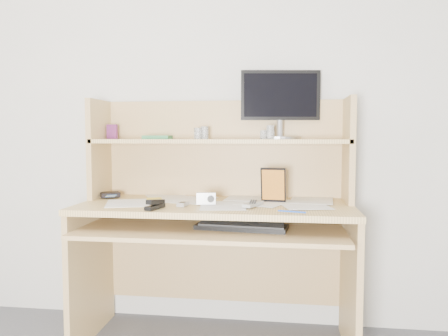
# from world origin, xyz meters

# --- Properties ---
(back_wall) EXTENTS (3.60, 0.04, 2.50)m
(back_wall) POSITION_xyz_m (0.00, 1.80, 1.25)
(back_wall) COLOR beige
(back_wall) RESTS_ON floor
(desk) EXTENTS (1.40, 0.70, 1.30)m
(desk) POSITION_xyz_m (0.00, 1.56, 0.69)
(desk) COLOR #D8B66F
(desk) RESTS_ON floor
(paper_clutter) EXTENTS (1.32, 0.54, 0.01)m
(paper_clutter) POSITION_xyz_m (0.00, 1.48, 0.75)
(paper_clutter) COLOR white
(paper_clutter) RESTS_ON desk
(keyboard) EXTENTS (0.45, 0.20, 0.03)m
(keyboard) POSITION_xyz_m (0.15, 1.34, 0.66)
(keyboard) COLOR black
(keyboard) RESTS_ON desk
(tv_remote) EXTENTS (0.10, 0.16, 0.02)m
(tv_remote) POSITION_xyz_m (0.20, 1.40, 0.76)
(tv_remote) COLOR gray
(tv_remote) RESTS_ON paper_clutter
(flip_phone) EXTENTS (0.05, 0.08, 0.02)m
(flip_phone) POSITION_xyz_m (-0.14, 1.36, 0.77)
(flip_phone) COLOR #B1B1B3
(flip_phone) RESTS_ON paper_clutter
(stapler) EXTENTS (0.07, 0.14, 0.04)m
(stapler) POSITION_xyz_m (-0.26, 1.26, 0.78)
(stapler) COLOR black
(stapler) RESTS_ON paper_clutter
(wallet) EXTENTS (0.13, 0.13, 0.03)m
(wallet) POSITION_xyz_m (-0.62, 1.60, 0.77)
(wallet) COLOR black
(wallet) RESTS_ON paper_clutter
(sticky_note_pad) EXTENTS (0.10, 0.10, 0.01)m
(sticky_note_pad) POSITION_xyz_m (-0.35, 1.54, 0.76)
(sticky_note_pad) COLOR yellow
(sticky_note_pad) RESTS_ON desk
(digital_camera) EXTENTS (0.10, 0.05, 0.06)m
(digital_camera) POSITION_xyz_m (-0.04, 1.41, 0.79)
(digital_camera) COLOR #B3B4B6
(digital_camera) RESTS_ON paper_clutter
(game_case) EXTENTS (0.13, 0.03, 0.18)m
(game_case) POSITION_xyz_m (0.30, 1.53, 0.85)
(game_case) COLOR black
(game_case) RESTS_ON paper_clutter
(blue_pen) EXTENTS (0.12, 0.04, 0.01)m
(blue_pen) POSITION_xyz_m (0.39, 1.23, 0.76)
(blue_pen) COLOR #1844B8
(blue_pen) RESTS_ON paper_clutter
(card_box) EXTENTS (0.06, 0.02, 0.08)m
(card_box) POSITION_xyz_m (-0.63, 1.68, 1.12)
(card_box) COLOR maroon
(card_box) RESTS_ON desk
(shelf_book) EXTENTS (0.16, 0.21, 0.02)m
(shelf_book) POSITION_xyz_m (-0.36, 1.67, 1.09)
(shelf_book) COLOR #317B47
(shelf_book) RESTS_ON desk
(chip_stack_a) EXTENTS (0.06, 0.06, 0.06)m
(chip_stack_a) POSITION_xyz_m (-0.12, 1.64, 1.11)
(chip_stack_a) COLOR black
(chip_stack_a) RESTS_ON desk
(chip_stack_b) EXTENTS (0.06, 0.06, 0.07)m
(chip_stack_b) POSITION_xyz_m (-0.09, 1.65, 1.12)
(chip_stack_b) COLOR silver
(chip_stack_b) RESTS_ON desk
(chip_stack_c) EXTENTS (0.05, 0.05, 0.05)m
(chip_stack_c) POSITION_xyz_m (0.24, 1.61, 1.10)
(chip_stack_c) COLOR black
(chip_stack_c) RESTS_ON desk
(chip_stack_d) EXTENTS (0.05, 0.05, 0.07)m
(chip_stack_d) POSITION_xyz_m (0.28, 1.62, 1.12)
(chip_stack_d) COLOR white
(chip_stack_d) RESTS_ON desk
(monitor) EXTENTS (0.44, 0.22, 0.38)m
(monitor) POSITION_xyz_m (0.33, 1.72, 1.28)
(monitor) COLOR #98999D
(monitor) RESTS_ON desk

